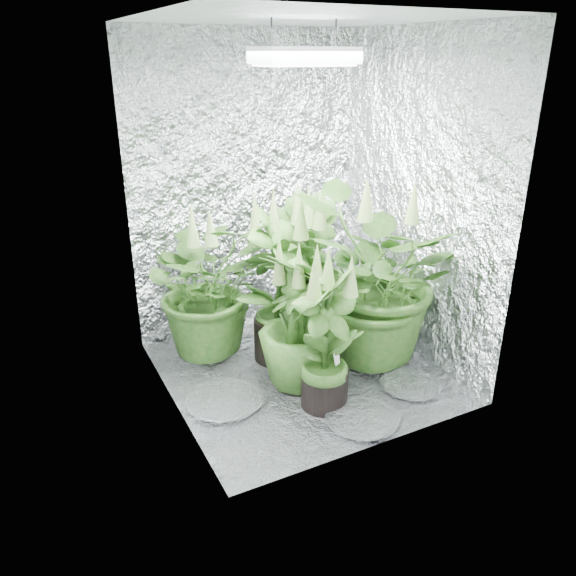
# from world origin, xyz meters

# --- Properties ---
(ground) EXTENTS (1.60, 1.60, 0.00)m
(ground) POSITION_xyz_m (0.00, 0.00, 0.00)
(ground) COLOR white
(ground) RESTS_ON ground
(walls) EXTENTS (1.62, 1.62, 2.00)m
(walls) POSITION_xyz_m (0.00, 0.00, 1.00)
(walls) COLOR white
(walls) RESTS_ON ground
(ceiling) EXTENTS (1.60, 1.60, 0.01)m
(ceiling) POSITION_xyz_m (0.00, 0.00, 2.00)
(ceiling) COLOR white
(ceiling) RESTS_ON walls
(grow_lamp) EXTENTS (0.50, 0.30, 0.22)m
(grow_lamp) POSITION_xyz_m (0.00, 0.00, 1.83)
(grow_lamp) COLOR gray
(grow_lamp) RESTS_ON ceiling
(plant_a) EXTENTS (0.87, 0.87, 0.99)m
(plant_a) POSITION_xyz_m (-0.42, 0.49, 0.47)
(plant_a) COLOR black
(plant_a) RESTS_ON ground
(plant_b) EXTENTS (0.72, 0.72, 1.08)m
(plant_b) POSITION_xyz_m (-0.04, 0.23, 0.49)
(plant_b) COLOR black
(plant_b) RESTS_ON ground
(plant_c) EXTENTS (0.70, 0.70, 1.06)m
(plant_c) POSITION_xyz_m (0.31, 0.45, 0.48)
(plant_c) COLOR black
(plant_c) RESTS_ON ground
(plant_d) EXTENTS (0.61, 0.61, 0.91)m
(plant_d) POSITION_xyz_m (-0.09, -0.12, 0.41)
(plant_d) COLOR black
(plant_d) RESTS_ON ground
(plant_e) EXTENTS (1.30, 1.30, 1.19)m
(plant_e) POSITION_xyz_m (0.49, -0.11, 0.57)
(plant_e) COLOR black
(plant_e) RESTS_ON ground
(plant_f) EXTENTS (0.61, 0.61, 0.92)m
(plant_f) POSITION_xyz_m (-0.05, -0.37, 0.42)
(plant_f) COLOR black
(plant_f) RESTS_ON ground
(circulation_fan) EXTENTS (0.19, 0.33, 0.39)m
(circulation_fan) POSITION_xyz_m (0.58, 0.23, 0.16)
(circulation_fan) COLOR black
(circulation_fan) RESTS_ON ground
(plant_label) EXTENTS (0.05, 0.04, 0.08)m
(plant_label) POSITION_xyz_m (0.00, -0.40, 0.30)
(plant_label) COLOR white
(plant_label) RESTS_ON plant_f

